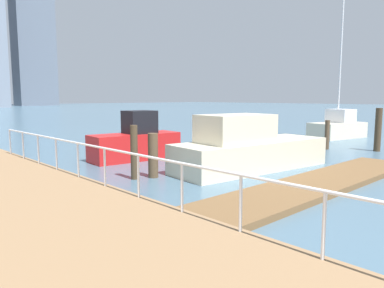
{
  "coord_description": "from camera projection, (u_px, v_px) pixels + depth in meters",
  "views": [
    {
      "loc": [
        -8.21,
        4.29,
        2.83
      ],
      "look_at": [
        -1.93,
        10.99,
        1.66
      ],
      "focal_mm": 34.5,
      "sensor_mm": 36.0,
      "label": 1
    }
  ],
  "objects": [
    {
      "name": "floating_dock",
      "position": [
        316.0,
        184.0,
        11.66
      ],
      "size": [
        11.9,
        2.0,
        0.18
      ],
      "primitive_type": "cube",
      "color": "brown",
      "rests_on": "ground_plane"
    },
    {
      "name": "moored_boat_1",
      "position": [
        136.0,
        142.0,
        16.83
      ],
      "size": [
        4.22,
        1.83,
        2.23
      ],
      "color": "red",
      "rests_on": "ground_plane"
    },
    {
      "name": "boardwalk_railing",
      "position": [
        279.0,
        195.0,
        6.03
      ],
      "size": [
        0.06,
        27.18,
        1.08
      ],
      "color": "white",
      "rests_on": "boardwalk"
    },
    {
      "name": "dock_piling_0",
      "position": [
        266.0,
        142.0,
        15.14
      ],
      "size": [
        0.32,
        0.32,
        2.03
      ],
      "primitive_type": "cylinder",
      "color": "#473826",
      "rests_on": "ground_plane"
    },
    {
      "name": "ground_plane",
      "position": [
        91.0,
        158.0,
        17.3
      ],
      "size": [
        300.0,
        300.0,
        0.0
      ],
      "primitive_type": "plane",
      "color": "slate"
    },
    {
      "name": "dock_piling_2",
      "position": [
        378.0,
        130.0,
        19.35
      ],
      "size": [
        0.33,
        0.33,
        2.28
      ],
      "primitive_type": "cylinder",
      "color": "#473826",
      "rests_on": "ground_plane"
    },
    {
      "name": "dock_piling_3",
      "position": [
        327.0,
        135.0,
        20.13
      ],
      "size": [
        0.25,
        0.25,
        1.59
      ],
      "primitive_type": "cylinder",
      "color": "brown",
      "rests_on": "ground_plane"
    },
    {
      "name": "dock_piling_1",
      "position": [
        153.0,
        155.0,
        13.02
      ],
      "size": [
        0.35,
        0.35,
        1.58
      ],
      "primitive_type": "cylinder",
      "color": "brown",
      "rests_on": "ground_plane"
    },
    {
      "name": "moored_boat_3",
      "position": [
        338.0,
        127.0,
        25.86
      ],
      "size": [
        4.44,
        2.68,
        9.66
      ],
      "color": "beige",
      "rests_on": "ground_plane"
    },
    {
      "name": "dock_piling_4",
      "position": [
        134.0,
        152.0,
        12.72
      ],
      "size": [
        0.25,
        0.25,
        1.88
      ],
      "primitive_type": "cylinder",
      "color": "#473826",
      "rests_on": "ground_plane"
    },
    {
      "name": "moored_boat_2",
      "position": [
        248.0,
        149.0,
        14.42
      ],
      "size": [
        6.92,
        2.91,
        2.19
      ],
      "color": "beige",
      "rests_on": "ground_plane"
    }
  ]
}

